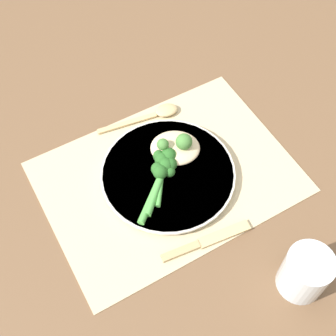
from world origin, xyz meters
The scene contains 12 objects.
ground_plane centered at (0.00, 0.00, 0.00)m, with size 3.00×3.00×0.00m, color brown.
placemat centered at (0.00, 0.00, 0.00)m, with size 0.48×0.35×0.00m.
plate centered at (0.00, 0.00, 0.01)m, with size 0.26×0.26×0.01m.
chicken_fillet centered at (-0.04, -0.04, 0.03)m, with size 0.13×0.12×0.02m.
pesto_dollop_primary centered at (-0.05, -0.03, 0.05)m, with size 0.03×0.03×0.03m.
pesto_dollop_secondary centered at (-0.01, -0.04, 0.05)m, with size 0.02×0.02×0.02m.
broccoli_stalk_right centered at (0.00, -0.02, 0.03)m, with size 0.09×0.11×0.03m.
broccoli_stalk_front centered at (0.01, 0.00, 0.03)m, with size 0.11×0.09×0.03m.
broccoli_stalk_left centered at (0.03, 0.01, 0.03)m, with size 0.11×0.10×0.03m.
knife centered at (0.01, 0.15, 0.01)m, with size 0.17×0.04×0.01m.
spoon centered at (-0.06, -0.15, 0.01)m, with size 0.18×0.05×0.01m.
water_glass centered at (-0.09, 0.30, 0.05)m, with size 0.08×0.08×0.09m.
Camera 1 is at (0.24, 0.42, 0.78)m, focal length 50.00 mm.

